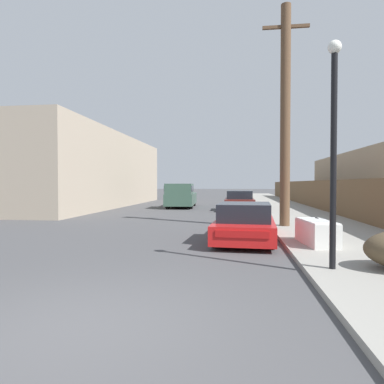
% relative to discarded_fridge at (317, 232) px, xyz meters
% --- Properties ---
extents(ground_plane, '(220.00, 220.00, 0.00)m').
position_rel_discarded_fridge_xyz_m(ground_plane, '(-4.06, -5.79, -0.45)').
color(ground_plane, '#444447').
extents(sidewalk_curb, '(4.20, 63.00, 0.12)m').
position_rel_discarded_fridge_xyz_m(sidewalk_curb, '(1.24, 17.71, -0.39)').
color(sidewalk_curb, gray).
rests_on(sidewalk_curb, ground).
extents(discarded_fridge, '(0.89, 1.79, 0.69)m').
position_rel_discarded_fridge_xyz_m(discarded_fridge, '(0.00, 0.00, 0.00)').
color(discarded_fridge, silver).
rests_on(discarded_fridge, sidewalk_curb).
extents(parked_sports_car_red, '(2.02, 4.26, 1.20)m').
position_rel_discarded_fridge_xyz_m(parked_sports_car_red, '(-1.93, 0.99, 0.10)').
color(parked_sports_car_red, red).
rests_on(parked_sports_car_red, ground).
extents(car_parked_mid, '(1.89, 4.17, 1.32)m').
position_rel_discarded_fridge_xyz_m(car_parked_mid, '(-1.97, 13.15, 0.17)').
color(car_parked_mid, '#5B1E19').
rests_on(car_parked_mid, ground).
extents(pickup_truck, '(2.26, 5.46, 1.78)m').
position_rel_discarded_fridge_xyz_m(pickup_truck, '(-6.26, 15.33, 0.44)').
color(pickup_truck, '#385647').
rests_on(pickup_truck, ground).
extents(utility_pole, '(1.80, 0.39, 8.66)m').
position_rel_discarded_fridge_xyz_m(utility_pole, '(-0.29, 4.14, 4.07)').
color(utility_pole, brown).
rests_on(utility_pole, sidewalk_curb).
extents(street_lamp, '(0.26, 0.26, 4.44)m').
position_rel_discarded_fridge_xyz_m(street_lamp, '(-0.33, -2.77, 2.26)').
color(street_lamp, black).
rests_on(street_lamp, sidewalk_curb).
extents(wooden_fence, '(0.08, 46.00, 1.87)m').
position_rel_discarded_fridge_xyz_m(wooden_fence, '(3.19, 15.47, 0.61)').
color(wooden_fence, brown).
rests_on(wooden_fence, sidewalk_curb).
extents(building_left_block, '(7.00, 20.90, 5.59)m').
position_rel_discarded_fridge_xyz_m(building_left_block, '(-14.21, 16.22, 2.34)').
color(building_left_block, tan).
rests_on(building_left_block, ground).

